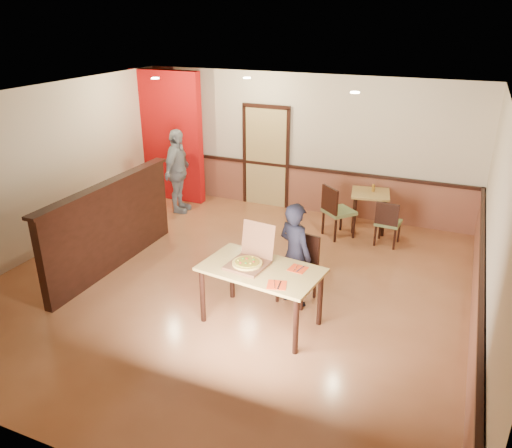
{
  "coord_description": "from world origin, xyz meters",
  "views": [
    {
      "loc": [
        3.01,
        -6.03,
        3.87
      ],
      "look_at": [
        0.44,
        0.0,
        1.08
      ],
      "focal_mm": 35.0,
      "sensor_mm": 36.0,
      "label": 1
    }
  ],
  "objects_px": {
    "main_table": "(261,276)",
    "pizza_box": "(249,260)",
    "diner_chair": "(299,265)",
    "side_table": "(370,201)",
    "passerby": "(177,171)",
    "condiment": "(373,188)",
    "side_chair_left": "(336,210)",
    "side_chair_right": "(388,221)",
    "diner": "(295,255)"
  },
  "relations": [
    {
      "from": "diner",
      "to": "passerby",
      "type": "height_order",
      "value": "passerby"
    },
    {
      "from": "pizza_box",
      "to": "condiment",
      "type": "bearing_deg",
      "value": 83.85
    },
    {
      "from": "diner_chair",
      "to": "passerby",
      "type": "bearing_deg",
      "value": 156.56
    },
    {
      "from": "condiment",
      "to": "main_table",
      "type": "bearing_deg",
      "value": -100.56
    },
    {
      "from": "side_chair_right",
      "to": "side_table",
      "type": "distance_m",
      "value": 0.77
    },
    {
      "from": "main_table",
      "to": "side_chair_left",
      "type": "relative_size",
      "value": 1.66
    },
    {
      "from": "side_table",
      "to": "side_chair_left",
      "type": "bearing_deg",
      "value": -129.45
    },
    {
      "from": "side_table",
      "to": "condiment",
      "type": "height_order",
      "value": "condiment"
    },
    {
      "from": "diner_chair",
      "to": "side_chair_left",
      "type": "bearing_deg",
      "value": 102.51
    },
    {
      "from": "side_chair_left",
      "to": "diner",
      "type": "relative_size",
      "value": 0.65
    },
    {
      "from": "diner_chair",
      "to": "passerby",
      "type": "relative_size",
      "value": 0.56
    },
    {
      "from": "diner_chair",
      "to": "side_table",
      "type": "relative_size",
      "value": 1.2
    },
    {
      "from": "side_chair_left",
      "to": "pizza_box",
      "type": "bearing_deg",
      "value": 124.21
    },
    {
      "from": "passerby",
      "to": "side_chair_left",
      "type": "bearing_deg",
      "value": -97.51
    },
    {
      "from": "side_chair_left",
      "to": "passerby",
      "type": "bearing_deg",
      "value": 40.95
    },
    {
      "from": "condiment",
      "to": "passerby",
      "type": "bearing_deg",
      "value": -169.95
    },
    {
      "from": "passerby",
      "to": "pizza_box",
      "type": "distance_m",
      "value": 4.31
    },
    {
      "from": "main_table",
      "to": "diner_chair",
      "type": "height_order",
      "value": "diner_chair"
    },
    {
      "from": "diner_chair",
      "to": "side_table",
      "type": "bearing_deg",
      "value": 92.47
    },
    {
      "from": "pizza_box",
      "to": "condiment",
      "type": "relative_size",
      "value": 4.45
    },
    {
      "from": "main_table",
      "to": "passerby",
      "type": "distance_m",
      "value": 4.45
    },
    {
      "from": "main_table",
      "to": "condiment",
      "type": "height_order",
      "value": "condiment"
    },
    {
      "from": "main_table",
      "to": "diner",
      "type": "relative_size",
      "value": 1.08
    },
    {
      "from": "side_chair_right",
      "to": "condiment",
      "type": "height_order",
      "value": "condiment"
    },
    {
      "from": "main_table",
      "to": "side_chair_right",
      "type": "bearing_deg",
      "value": 77.39
    },
    {
      "from": "main_table",
      "to": "side_chair_left",
      "type": "bearing_deg",
      "value": 93.86
    },
    {
      "from": "passerby",
      "to": "pizza_box",
      "type": "relative_size",
      "value": 2.79
    },
    {
      "from": "side_chair_right",
      "to": "condiment",
      "type": "distance_m",
      "value": 0.89
    },
    {
      "from": "main_table",
      "to": "pizza_box",
      "type": "bearing_deg",
      "value": 179.24
    },
    {
      "from": "passerby",
      "to": "pizza_box",
      "type": "xyz_separation_m",
      "value": [
        2.98,
        -3.11,
        0.02
      ]
    },
    {
      "from": "side_chair_left",
      "to": "side_table",
      "type": "xyz_separation_m",
      "value": [
        0.5,
        0.61,
        0.03
      ]
    },
    {
      "from": "main_table",
      "to": "passerby",
      "type": "bearing_deg",
      "value": 142.54
    },
    {
      "from": "main_table",
      "to": "diner_chair",
      "type": "distance_m",
      "value": 0.87
    },
    {
      "from": "diner_chair",
      "to": "side_chair_left",
      "type": "height_order",
      "value": "side_chair_left"
    },
    {
      "from": "diner_chair",
      "to": "diner",
      "type": "distance_m",
      "value": 0.28
    },
    {
      "from": "diner",
      "to": "side_chair_right",
      "type": "bearing_deg",
      "value": -84.13
    },
    {
      "from": "condiment",
      "to": "side_chair_left",
      "type": "bearing_deg",
      "value": -127.29
    },
    {
      "from": "diner_chair",
      "to": "condiment",
      "type": "xyz_separation_m",
      "value": [
        0.45,
        3.01,
        0.29
      ]
    },
    {
      "from": "diner_chair",
      "to": "diner",
      "type": "height_order",
      "value": "diner"
    },
    {
      "from": "side_chair_left",
      "to": "condiment",
      "type": "relative_size",
      "value": 7.1
    },
    {
      "from": "side_chair_left",
      "to": "side_chair_right",
      "type": "relative_size",
      "value": 1.17
    },
    {
      "from": "side_chair_right",
      "to": "diner",
      "type": "distance_m",
      "value": 2.64
    },
    {
      "from": "side_chair_left",
      "to": "condiment",
      "type": "height_order",
      "value": "side_chair_left"
    },
    {
      "from": "side_chair_left",
      "to": "diner",
      "type": "distance_m",
      "value": 2.48
    },
    {
      "from": "diner",
      "to": "condiment",
      "type": "bearing_deg",
      "value": -72.72
    },
    {
      "from": "side_table",
      "to": "pizza_box",
      "type": "xyz_separation_m",
      "value": [
        -0.87,
        -3.71,
        0.32
      ]
    },
    {
      "from": "main_table",
      "to": "side_chair_right",
      "type": "distance_m",
      "value": 3.34
    },
    {
      "from": "side_table",
      "to": "condiment",
      "type": "distance_m",
      "value": 0.26
    },
    {
      "from": "pizza_box",
      "to": "side_chair_left",
      "type": "bearing_deg",
      "value": 90.31
    },
    {
      "from": "side_chair_right",
      "to": "passerby",
      "type": "relative_size",
      "value": 0.49
    }
  ]
}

